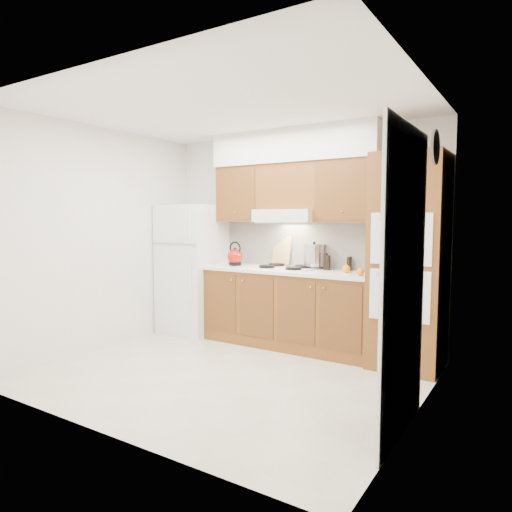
{
  "coord_description": "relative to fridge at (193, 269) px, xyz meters",
  "views": [
    {
      "loc": [
        2.6,
        -3.59,
        1.56
      ],
      "look_at": [
        0.04,
        0.45,
        1.15
      ],
      "focal_mm": 32.0,
      "sensor_mm": 36.0,
      "label": 1
    }
  ],
  "objects": [
    {
      "name": "wall_left",
      "position": [
        -0.4,
        -1.14,
        0.44
      ],
      "size": [
        0.02,
        3.0,
        2.6
      ],
      "primitive_type": "cube",
      "color": "white",
      "rests_on": "floor"
    },
    {
      "name": "range_hood",
      "position": [
        1.38,
        0.13,
        0.71
      ],
      "size": [
        0.75,
        0.45,
        0.15
      ],
      "primitive_type": "cube",
      "color": "silver",
      "rests_on": "wall_back"
    },
    {
      "name": "upper_cab_left",
      "position": [
        0.69,
        0.19,
        0.99
      ],
      "size": [
        0.63,
        0.33,
        0.7
      ],
      "primitive_type": "cube",
      "color": "brown",
      "rests_on": "wall_back"
    },
    {
      "name": "condiment_c",
      "position": [
        2.12,
        0.27,
        0.16
      ],
      "size": [
        0.08,
        0.08,
        0.16
      ],
      "primitive_type": "cylinder",
      "rotation": [
        0.0,
        0.0,
        -0.4
      ],
      "color": "black",
      "rests_on": "countertop"
    },
    {
      "name": "orange_near",
      "position": [
        2.39,
        -0.1,
        0.12
      ],
      "size": [
        0.1,
        0.1,
        0.08
      ],
      "primitive_type": "sphere",
      "rotation": [
        0.0,
        0.0,
        -0.39
      ],
      "color": "orange",
      "rests_on": "countertop"
    },
    {
      "name": "cutting_board",
      "position": [
        1.21,
        0.31,
        0.28
      ],
      "size": [
        0.28,
        0.13,
        0.35
      ],
      "primitive_type": "cube",
      "rotation": [
        -0.21,
        0.0,
        -0.16
      ],
      "color": "tan",
      "rests_on": "countertop"
    },
    {
      "name": "countertop",
      "position": [
        1.43,
        0.05,
        0.06
      ],
      "size": [
        2.13,
        0.62,
        0.04
      ],
      "primitive_type": "cube",
      "color": "white",
      "rests_on": "base_cabinets"
    },
    {
      "name": "wall_right",
      "position": [
        3.21,
        -1.14,
        0.44
      ],
      "size": [
        0.02,
        3.0,
        2.6
      ],
      "primitive_type": "cube",
      "color": "white",
      "rests_on": "floor"
    },
    {
      "name": "doorway",
      "position": [
        3.19,
        -1.49,
        0.19
      ],
      "size": [
        0.02,
        0.9,
        2.1
      ],
      "primitive_type": "cube",
      "color": "black",
      "rests_on": "floor"
    },
    {
      "name": "condiment_b",
      "position": [
        1.89,
        0.19,
        0.17
      ],
      "size": [
        0.06,
        0.06,
        0.18
      ],
      "primitive_type": "cylinder",
      "rotation": [
        0.0,
        0.0,
        -0.03
      ],
      "color": "black",
      "rests_on": "countertop"
    },
    {
      "name": "upper_cab_over_hood",
      "position": [
        1.38,
        0.19,
        1.06
      ],
      "size": [
        0.75,
        0.33,
        0.55
      ],
      "primitive_type": "cube",
      "color": "brown",
      "rests_on": "range_hood"
    },
    {
      "name": "floor",
      "position": [
        1.41,
        -1.14,
        -0.86
      ],
      "size": [
        3.6,
        3.6,
        0.0
      ],
      "primitive_type": "plane",
      "color": "beige",
      "rests_on": "ground"
    },
    {
      "name": "cooktop",
      "position": [
        1.38,
        0.07,
        0.09
      ],
      "size": [
        0.74,
        0.5,
        0.01
      ],
      "primitive_type": "cube",
      "color": "white",
      "rests_on": "countertop"
    },
    {
      "name": "wall_back",
      "position": [
        1.41,
        0.36,
        0.44
      ],
      "size": [
        3.6,
        0.02,
        2.6
      ],
      "primitive_type": "cube",
      "color": "white",
      "rests_on": "floor"
    },
    {
      "name": "ceiling",
      "position": [
        1.41,
        -1.14,
        1.74
      ],
      "size": [
        3.6,
        3.6,
        0.0
      ],
      "primitive_type": "plane",
      "color": "white",
      "rests_on": "wall_back"
    },
    {
      "name": "fridge",
      "position": [
        0.0,
        0.0,
        0.0
      ],
      "size": [
        0.75,
        0.72,
        1.72
      ],
      "primitive_type": "cube",
      "color": "white",
      "rests_on": "floor"
    },
    {
      "name": "condiment_a",
      "position": [
        1.85,
        0.2,
        0.18
      ],
      "size": [
        0.06,
        0.06,
        0.2
      ],
      "primitive_type": "cylinder",
      "rotation": [
        0.0,
        0.0,
        0.14
      ],
      "color": "black",
      "rests_on": "countertop"
    },
    {
      "name": "base_cabinets",
      "position": [
        1.43,
        0.06,
        -0.41
      ],
      "size": [
        2.11,
        0.6,
        0.9
      ],
      "primitive_type": "cube",
      "color": "brown",
      "rests_on": "floor"
    },
    {
      "name": "soffit",
      "position": [
        1.43,
        0.18,
        1.54
      ],
      "size": [
        2.13,
        0.36,
        0.4
      ],
      "primitive_type": "cube",
      "color": "silver",
      "rests_on": "wall_back"
    },
    {
      "name": "stock_pot",
      "position": [
        1.67,
        0.26,
        0.24
      ],
      "size": [
        0.27,
        0.27,
        0.26
      ],
      "primitive_type": "cylinder",
      "rotation": [
        0.0,
        0.0,
        -0.08
      ],
      "color": "#BBBBC0",
      "rests_on": "cooktop"
    },
    {
      "name": "wall_clock",
      "position": [
        3.19,
        -0.59,
        1.29
      ],
      "size": [
        0.02,
        0.3,
        0.3
      ],
      "primitive_type": "cylinder",
      "rotation": [
        0.0,
        1.57,
        0.0
      ],
      "color": "#3F3833",
      "rests_on": "wall_right"
    },
    {
      "name": "orange_far",
      "position": [
        2.16,
        0.07,
        0.12
      ],
      "size": [
        0.1,
        0.1,
        0.09
      ],
      "primitive_type": "sphere",
      "rotation": [
        0.0,
        0.0,
        -0.09
      ],
      "color": "#FFA10D",
      "rests_on": "countertop"
    },
    {
      "name": "upper_cab_right",
      "position": [
        2.12,
        0.19,
        0.99
      ],
      "size": [
        0.73,
        0.33,
        0.7
      ],
      "primitive_type": "cube",
      "color": "brown",
      "rests_on": "wall_back"
    },
    {
      "name": "oven_cabinet",
      "position": [
        2.85,
        0.03,
        0.24
      ],
      "size": [
        0.7,
        0.65,
        2.2
      ],
      "primitive_type": "cube",
      "color": "brown",
      "rests_on": "floor"
    },
    {
      "name": "backsplash",
      "position": [
        1.43,
        0.34,
        0.36
      ],
      "size": [
        2.11,
        0.03,
        0.56
      ],
      "primitive_type": "cube",
      "color": "white",
      "rests_on": "countertop"
    },
    {
      "name": "kettle",
      "position": [
        0.68,
        0.03,
        0.19
      ],
      "size": [
        0.27,
        0.27,
        0.2
      ],
      "primitive_type": "sphere",
      "rotation": [
        0.0,
        0.0,
        -0.41
      ],
      "color": "maroon",
      "rests_on": "countertop"
    }
  ]
}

